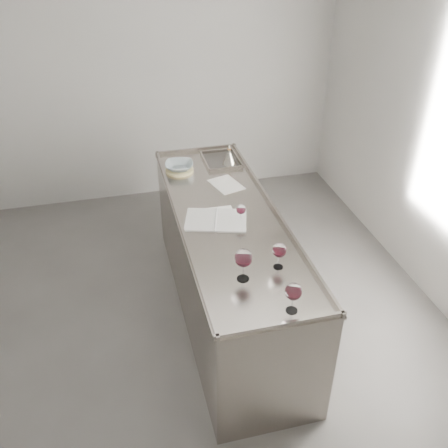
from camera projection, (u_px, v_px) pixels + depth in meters
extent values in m
cube|color=#54514F|center=(175.00, 347.00, 3.89)|extent=(4.50, 5.00, 0.02)
cube|color=#ADAAA7|center=(128.00, 75.00, 5.17)|extent=(4.50, 0.02, 2.80)
cube|color=gray|center=(228.00, 267.00, 3.98)|extent=(0.75, 2.40, 0.92)
cube|color=gray|center=(228.00, 217.00, 3.73)|extent=(0.77, 2.42, 0.02)
cube|color=gray|center=(282.00, 325.00, 2.75)|extent=(0.77, 0.02, 0.03)
cube|color=gray|center=(196.00, 149.00, 4.68)|extent=(0.77, 0.02, 0.03)
cube|color=gray|center=(179.00, 221.00, 3.64)|extent=(0.02, 2.42, 0.03)
cube|color=gray|center=(274.00, 208.00, 3.79)|extent=(0.02, 2.42, 0.03)
cube|color=#595654|center=(221.00, 162.00, 4.51)|extent=(0.30, 0.38, 0.01)
cylinder|color=white|center=(243.00, 278.00, 3.10)|extent=(0.08, 0.08, 0.00)
cylinder|color=white|center=(243.00, 271.00, 3.07)|extent=(0.01, 0.01, 0.11)
ellipsoid|color=white|center=(243.00, 258.00, 3.02)|extent=(0.11, 0.11, 0.12)
cylinder|color=#360712|center=(243.00, 261.00, 3.03)|extent=(0.08, 0.08, 0.03)
cylinder|color=white|center=(292.00, 310.00, 2.86)|extent=(0.07, 0.07, 0.00)
cylinder|color=white|center=(292.00, 304.00, 2.84)|extent=(0.01, 0.01, 0.09)
ellipsoid|color=white|center=(293.00, 292.00, 2.79)|extent=(0.10, 0.10, 0.10)
cylinder|color=#34070E|center=(293.00, 295.00, 2.80)|extent=(0.07, 0.07, 0.02)
cylinder|color=white|center=(278.00, 267.00, 3.21)|extent=(0.06, 0.06, 0.00)
cylinder|color=white|center=(279.00, 261.00, 3.18)|extent=(0.01, 0.01, 0.09)
ellipsoid|color=white|center=(279.00, 250.00, 3.13)|extent=(0.09, 0.09, 0.10)
cylinder|color=#3D0813|center=(279.00, 253.00, 3.15)|extent=(0.07, 0.07, 0.02)
cylinder|color=white|center=(241.00, 222.00, 3.65)|extent=(0.06, 0.06, 0.00)
cylinder|color=white|center=(241.00, 217.00, 3.63)|extent=(0.01, 0.01, 0.07)
ellipsoid|color=white|center=(241.00, 209.00, 3.60)|extent=(0.07, 0.07, 0.07)
cylinder|color=#3C0814|center=(241.00, 211.00, 3.61)|extent=(0.05, 0.05, 0.02)
cube|color=white|center=(200.00, 220.00, 3.67)|extent=(0.30, 0.36, 0.01)
cube|color=white|center=(231.00, 220.00, 3.66)|extent=(0.30, 0.36, 0.01)
cylinder|color=white|center=(216.00, 219.00, 3.66)|extent=(0.10, 0.30, 0.01)
cube|color=silver|center=(226.00, 184.00, 4.13)|extent=(0.28, 0.34, 0.00)
cube|color=white|center=(222.00, 217.00, 3.70)|extent=(0.22, 0.31, 0.00)
cylinder|color=beige|center=(180.00, 170.00, 4.33)|extent=(0.26, 0.26, 0.02)
imported|color=#98A9B1|center=(179.00, 166.00, 4.31)|extent=(0.28, 0.28, 0.06)
cone|color=#B0A89C|center=(229.00, 158.00, 4.43)|extent=(0.13, 0.13, 0.11)
cylinder|color=#B0A89C|center=(229.00, 151.00, 4.39)|extent=(0.02, 0.02, 0.03)
cylinder|color=#9D5A2B|center=(229.00, 149.00, 4.38)|extent=(0.03, 0.03, 0.01)
cone|color=#B0A89C|center=(229.00, 146.00, 4.36)|extent=(0.02, 0.02, 0.04)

